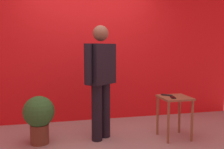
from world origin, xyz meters
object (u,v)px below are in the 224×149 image
tv_remote (167,95)px  cell_phone (173,97)px  standing_person (101,76)px  potted_plant (39,116)px  side_table (175,105)px

tv_remote → cell_phone: bearing=-128.5°
cell_phone → tv_remote: 0.17m
tv_remote → standing_person: bearing=128.3°
standing_person → potted_plant: bearing=179.7°
potted_plant → cell_phone: bearing=-8.9°
side_table → tv_remote: tv_remote is taller
tv_remote → potted_plant: 1.91m
side_table → tv_remote: (-0.08, 0.10, 0.14)m
tv_remote → potted_plant: size_ratio=0.25×
standing_person → cell_phone: size_ratio=11.69×
standing_person → side_table: 1.19m
cell_phone → tv_remote: bearing=111.6°
standing_person → cell_phone: (1.01, -0.29, -0.30)m
side_table → tv_remote: 0.19m
standing_person → side_table: (1.08, -0.22, -0.44)m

